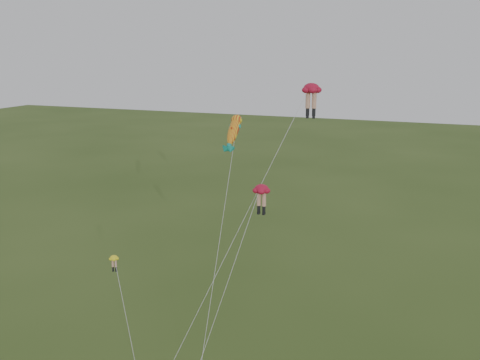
% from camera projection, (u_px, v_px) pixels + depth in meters
% --- Properties ---
extents(legs_kite_red_high, '(8.07, 14.06, 20.56)m').
position_uv_depth(legs_kite_red_high, '(310.00, 94.00, 42.51)').
color(legs_kite_red_high, '#B0122E').
rests_on(legs_kite_red_high, ground).
extents(legs_kite_red_mid, '(3.47, 8.20, 13.58)m').
position_uv_depth(legs_kite_red_mid, '(260.00, 195.00, 39.04)').
color(legs_kite_red_mid, '#B0122E').
rests_on(legs_kite_red_mid, ground).
extents(legs_kite_yellow, '(4.13, 3.61, 8.01)m').
position_uv_depth(legs_kite_yellow, '(116.00, 268.00, 40.27)').
color(legs_kite_yellow, yellow).
rests_on(legs_kite_yellow, ground).
extents(fish_kite, '(1.55, 11.00, 18.42)m').
position_uv_depth(fish_kite, '(234.00, 131.00, 41.71)').
color(fish_kite, yellow).
rests_on(fish_kite, ground).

